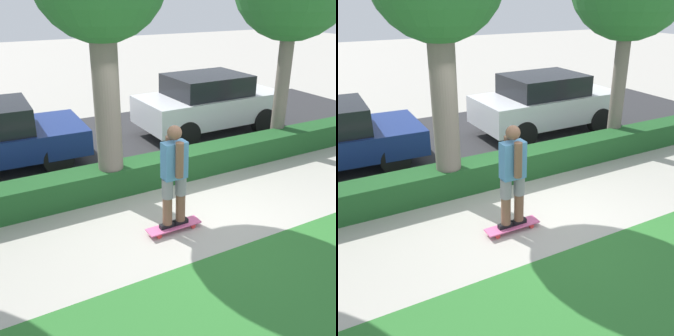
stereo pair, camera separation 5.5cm
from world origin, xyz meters
TOP-DOWN VIEW (x-y plane):
  - ground_plane at (0.00, 0.00)m, footprint 60.00×60.00m
  - street_asphalt at (0.00, 4.20)m, footprint 17.63×5.00m
  - hedge_row at (0.00, 1.60)m, footprint 17.63×0.60m
  - skateboard at (-0.48, -0.13)m, footprint 0.92×0.24m
  - skater_person at (-0.48, -0.13)m, footprint 0.50×0.43m
  - parked_car_middle at (2.80, 3.79)m, footprint 3.95×1.88m

SIDE VIEW (x-z plane):
  - ground_plane at x=0.00m, z-range 0.00..0.00m
  - street_asphalt at x=0.00m, z-range 0.00..0.01m
  - skateboard at x=-0.48m, z-range 0.03..0.13m
  - hedge_row at x=0.00m, z-range 0.00..0.55m
  - parked_car_middle at x=2.80m, z-range 0.04..1.62m
  - skater_person at x=-0.48m, z-range 0.15..1.84m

